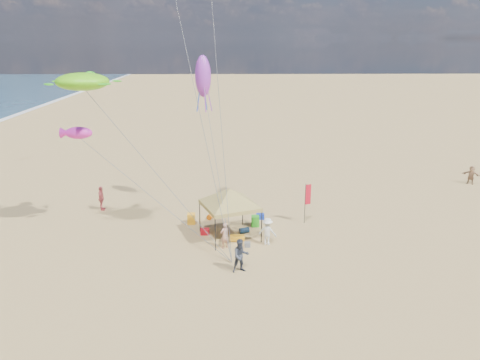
{
  "coord_description": "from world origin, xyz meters",
  "views": [
    {
      "loc": [
        -0.51,
        -22.32,
        11.81
      ],
      "look_at": [
        0.0,
        3.0,
        4.0
      ],
      "focal_mm": 34.48,
      "sensor_mm": 36.0,
      "label": 1
    }
  ],
  "objects": [
    {
      "name": "ground",
      "position": [
        0.0,
        0.0,
        0.0
      ],
      "size": [
        280.0,
        280.0,
        0.0
      ],
      "primitive_type": "plane",
      "color": "tan",
      "rests_on": "ground"
    },
    {
      "name": "bag_orange",
      "position": [
        -1.94,
        7.05,
        0.18
      ],
      "size": [
        0.54,
        0.69,
        0.36
      ],
      "primitive_type": "cylinder",
      "rotation": [
        0.0,
        1.57,
        1.22
      ],
      "color": "#C3590A",
      "rests_on": "ground"
    },
    {
      "name": "cooler_red",
      "position": [
        -2.18,
        4.39,
        0.19
      ],
      "size": [
        0.54,
        0.38,
        0.38
      ],
      "primitive_type": "cube",
      "color": "red",
      "rests_on": "ground"
    },
    {
      "name": "person_far_a",
      "position": [
        -9.78,
        8.86,
        0.89
      ],
      "size": [
        0.53,
        1.08,
        1.78
      ],
      "primitive_type": "imported",
      "rotation": [
        0.0,
        0.0,
        1.66
      ],
      "color": "#B9474A",
      "rests_on": "ground"
    },
    {
      "name": "beach_cart",
      "position": [
        -0.17,
        3.38,
        0.2
      ],
      "size": [
        0.9,
        0.5,
        0.24
      ],
      "primitive_type": "cube",
      "color": "orange",
      "rests_on": "ground"
    },
    {
      "name": "person_far_c",
      "position": [
        19.76,
        14.51,
        0.79
      ],
      "size": [
        1.46,
        1.24,
        1.58
      ],
      "primitive_type": "imported",
      "rotation": [
        0.0,
        0.0,
        5.66
      ],
      "color": "tan",
      "rests_on": "ground"
    },
    {
      "name": "chair_yellow",
      "position": [
        -3.17,
        6.18,
        0.35
      ],
      "size": [
        0.5,
        0.5,
        0.7
      ],
      "primitive_type": "cube",
      "color": "#F5A51B",
      "rests_on": "ground"
    },
    {
      "name": "fish_kite",
      "position": [
        -9.8,
        5.52,
        6.29
      ],
      "size": [
        1.87,
        1.38,
        0.75
      ],
      "primitive_type": "ellipsoid",
      "rotation": [
        0.0,
        0.0,
        -0.36
      ],
      "color": "#FF2DD0",
      "rests_on": "ground"
    },
    {
      "name": "feather_flag",
      "position": [
        4.5,
        6.17,
        1.84
      ],
      "size": [
        0.4,
        0.15,
        2.74
      ],
      "color": "black",
      "rests_on": "ground"
    },
    {
      "name": "turtle_kite",
      "position": [
        -8.75,
        3.88,
        9.5
      ],
      "size": [
        3.17,
        2.63,
        0.99
      ],
      "primitive_type": "ellipsoid",
      "rotation": [
        0.0,
        0.0,
        0.09
      ],
      "color": "#63DA13",
      "rests_on": "ground"
    },
    {
      "name": "person_near_a",
      "position": [
        -0.92,
        2.43,
        0.79
      ],
      "size": [
        0.69,
        0.65,
        1.58
      ],
      "primitive_type": "imported",
      "rotation": [
        0.0,
        0.0,
        3.79
      ],
      "color": "tan",
      "rests_on": "ground"
    },
    {
      "name": "crate_grey",
      "position": [
        0.43,
        2.55,
        0.14
      ],
      "size": [
        0.34,
        0.3,
        0.28
      ],
      "primitive_type": "cube",
      "color": "slate",
      "rests_on": "ground"
    },
    {
      "name": "canopy_tent",
      "position": [
        -0.61,
        4.0,
        3.04
      ],
      "size": [
        5.52,
        5.52,
        3.66
      ],
      "color": "black",
      "rests_on": "ground"
    },
    {
      "name": "person_near_b",
      "position": [
        -0.03,
        -0.48,
        0.92
      ],
      "size": [
        1.05,
        0.92,
        1.84
      ],
      "primitive_type": "imported",
      "rotation": [
        0.0,
        0.0,
        0.28
      ],
      "color": "#363C4A",
      "rests_on": "ground"
    },
    {
      "name": "bag_navy",
      "position": [
        0.3,
        4.57,
        0.18
      ],
      "size": [
        0.69,
        0.54,
        0.36
      ],
      "primitive_type": "cylinder",
      "rotation": [
        0.0,
        1.57,
        0.35
      ],
      "color": "#0B1D33",
      "rests_on": "ground"
    },
    {
      "name": "chair_green",
      "position": [
        1.05,
        5.67,
        0.35
      ],
      "size": [
        0.5,
        0.5,
        0.7
      ],
      "primitive_type": "cube",
      "color": "green",
      "rests_on": "ground"
    },
    {
      "name": "person_near_c",
      "position": [
        1.62,
        2.84,
        0.84
      ],
      "size": [
        1.23,
        0.94,
        1.68
      ],
      "primitive_type": "imported",
      "rotation": [
        0.0,
        0.0,
        2.81
      ],
      "color": "white",
      "rests_on": "ground"
    },
    {
      "name": "squid_kite",
      "position": [
        -2.34,
        9.01,
        9.39
      ],
      "size": [
        1.39,
        1.39,
        2.75
      ],
      "primitive_type": "ellipsoid",
      "rotation": [
        0.0,
        0.0,
        -0.4
      ],
      "color": "purple",
      "rests_on": "ground"
    },
    {
      "name": "cooler_blue",
      "position": [
        1.46,
        6.89,
        0.19
      ],
      "size": [
        0.54,
        0.38,
        0.38
      ],
      "primitive_type": "cube",
      "color": "#1430A8",
      "rests_on": "ground"
    }
  ]
}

